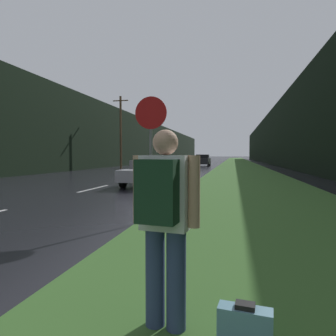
{
  "coord_description": "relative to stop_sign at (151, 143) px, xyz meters",
  "views": [
    {
      "loc": [
        6.32,
        0.11,
        1.56
      ],
      "look_at": [
        3.12,
        14.66,
        0.91
      ],
      "focal_mm": 32.0,
      "sensor_mm": 36.0,
      "label": 1
    }
  ],
  "objects": [
    {
      "name": "lane_stripe_f",
      "position": [
        -4.42,
        26.99,
        -1.84
      ],
      "size": [
        0.12,
        3.0,
        0.01
      ],
      "primitive_type": "cube",
      "color": "silver",
      "rests_on": "ground_plane"
    },
    {
      "name": "car_passing_far",
      "position": [
        -2.34,
        34.72,
        -1.03
      ],
      "size": [
        2.03,
        4.53,
        1.61
      ],
      "rotation": [
        0.0,
        0.0,
        3.14
      ],
      "color": "black",
      "rests_on": "ground_plane"
    },
    {
      "name": "car_passing_near",
      "position": [
        -2.34,
        8.08,
        -1.16
      ],
      "size": [
        1.98,
        4.64,
        1.28
      ],
      "rotation": [
        0.0,
        0.0,
        3.14
      ],
      "color": "#9E9EA3",
      "rests_on": "ground_plane"
    },
    {
      "name": "lane_stripe_e",
      "position": [
        -4.42,
        19.99,
        -1.84
      ],
      "size": [
        0.12,
        3.0,
        0.01
      ],
      "primitive_type": "cube",
      "color": "silver",
      "rests_on": "ground_plane"
    },
    {
      "name": "lane_stripe_c",
      "position": [
        -4.42,
        5.99,
        -1.84
      ],
      "size": [
        0.12,
        3.0,
        0.01
      ],
      "primitive_type": "cube",
      "color": "silver",
      "rests_on": "ground_plane"
    },
    {
      "name": "stop_sign",
      "position": [
        0.0,
        0.0,
        0.0
      ],
      "size": [
        0.76,
        0.07,
        2.92
      ],
      "color": "slate",
      "rests_on": "ground_plane"
    },
    {
      "name": "treeline_far_side",
      "position": [
        -14.59,
        43.13,
        2.15
      ],
      "size": [
        2.0,
        140.0,
        7.97
      ],
      "primitive_type": "cube",
      "color": "black",
      "rests_on": "ground_plane"
    },
    {
      "name": "car_oncoming",
      "position": [
        -6.5,
        28.53,
        -1.11
      ],
      "size": [
        1.82,
        4.0,
        1.41
      ],
      "color": "#4C514C",
      "rests_on": "ground_plane"
    },
    {
      "name": "suitcase",
      "position": [
        2.0,
        -4.34,
        -1.67
      ],
      "size": [
        0.44,
        0.21,
        0.38
      ],
      "rotation": [
        0.0,
        0.0,
        -0.12
      ],
      "color": "#6093A8",
      "rests_on": "ground_plane"
    },
    {
      "name": "lane_stripe_d",
      "position": [
        -4.42,
        12.99,
        -1.84
      ],
      "size": [
        0.12,
        3.0,
        0.01
      ],
      "primitive_type": "cube",
      "color": "silver",
      "rests_on": "ground_plane"
    },
    {
      "name": "hitchhiker_with_backpack",
      "position": [
        1.31,
        -4.25,
        -0.82
      ],
      "size": [
        0.62,
        0.46,
        1.78
      ],
      "rotation": [
        0.0,
        0.0,
        -0.12
      ],
      "color": "navy",
      "rests_on": "ground_plane"
    },
    {
      "name": "treeline_near_side",
      "position": [
        8.74,
        43.13,
        2.62
      ],
      "size": [
        2.0,
        140.0,
        8.92
      ],
      "primitive_type": "cube",
      "color": "black",
      "rests_on": "ground_plane"
    },
    {
      "name": "grass_verge",
      "position": [
        2.74,
        33.13,
        -1.83
      ],
      "size": [
        6.0,
        240.0,
        0.02
      ],
      "primitive_type": "cube",
      "color": "#386028",
      "rests_on": "ground_plane"
    },
    {
      "name": "utility_pole_far",
      "position": [
        -10.6,
        25.16,
        2.36
      ],
      "size": [
        1.8,
        0.24,
        8.15
      ],
      "color": "#4C3823",
      "rests_on": "ground_plane"
    }
  ]
}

